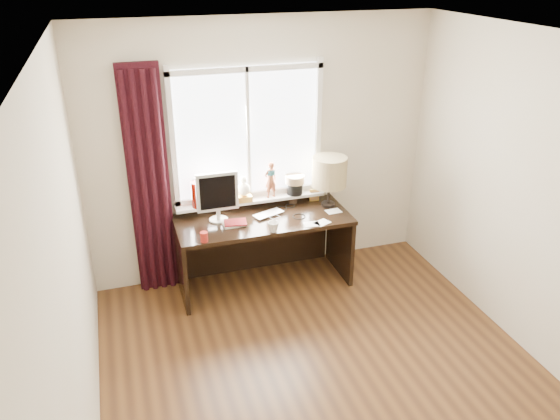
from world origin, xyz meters
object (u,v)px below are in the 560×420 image
object	(u,v)px
desk	(261,236)
monitor	(217,194)
laptop	(268,214)
table_lamp	(329,172)
mug	(273,226)
red_cup	(204,237)

from	to	relation	value
desk	monitor	size ratio (longest dim) A/B	3.47
laptop	monitor	xyz separation A→B (m)	(-0.49, 0.04, 0.27)
laptop	table_lamp	xyz separation A→B (m)	(0.65, 0.04, 0.35)
mug	desk	distance (m)	0.49
laptop	mug	distance (m)	0.35
desk	table_lamp	xyz separation A→B (m)	(0.71, -0.01, 0.61)
mug	monitor	bearing A→B (deg)	138.75
laptop	red_cup	world-z (taller)	red_cup
mug	monitor	xyz separation A→B (m)	(-0.44, 0.38, 0.23)
laptop	desk	xyz separation A→B (m)	(-0.07, 0.05, -0.26)
desk	table_lamp	world-z (taller)	table_lamp
laptop	table_lamp	size ratio (longest dim) A/B	0.59
red_cup	table_lamp	size ratio (longest dim) A/B	0.18
red_cup	monitor	world-z (taller)	monitor
mug	red_cup	distance (m)	0.65
mug	table_lamp	xyz separation A→B (m)	(0.70, 0.39, 0.31)
mug	monitor	size ratio (longest dim) A/B	0.21
mug	table_lamp	size ratio (longest dim) A/B	0.20
laptop	table_lamp	world-z (taller)	table_lamp
laptop	mug	world-z (taller)	mug
table_lamp	monitor	bearing A→B (deg)	-179.85
laptop	red_cup	xyz separation A→B (m)	(-0.70, -0.35, 0.03)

